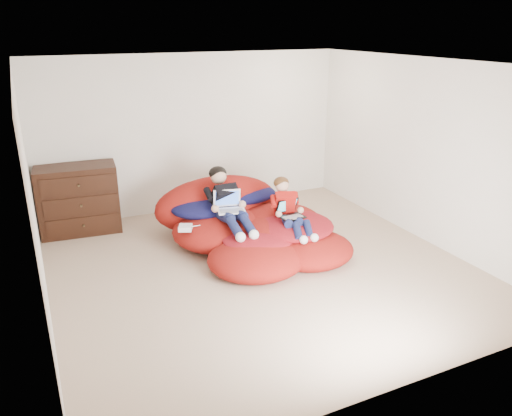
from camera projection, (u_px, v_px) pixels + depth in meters
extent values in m
cube|color=tan|center=(261.00, 277.00, 6.37)|extent=(5.10, 5.10, 0.25)
cube|color=silver|center=(194.00, 133.00, 8.02)|extent=(5.10, 0.02, 2.50)
cube|color=silver|center=(405.00, 258.00, 3.76)|extent=(5.10, 0.02, 2.50)
cube|color=silver|center=(31.00, 204.00, 4.90)|extent=(0.02, 5.10, 2.50)
cube|color=silver|center=(425.00, 152.00, 6.89)|extent=(0.02, 5.10, 2.50)
cube|color=white|center=(262.00, 63.00, 5.45)|extent=(5.10, 5.10, 0.02)
cube|color=black|center=(79.00, 199.00, 7.28)|extent=(1.16, 0.66, 1.00)
cube|color=black|center=(84.00, 225.00, 7.14)|extent=(1.00, 0.11, 0.24)
cylinder|color=#4C3F26|center=(84.00, 226.00, 7.12)|extent=(0.04, 0.06, 0.03)
cube|color=black|center=(81.00, 205.00, 7.03)|extent=(1.00, 0.11, 0.24)
cylinder|color=#4C3F26|center=(81.00, 206.00, 7.02)|extent=(0.04, 0.06, 0.03)
cube|color=black|center=(78.00, 185.00, 6.93)|extent=(1.00, 0.11, 0.24)
cylinder|color=#4C3F26|center=(79.00, 185.00, 6.91)|extent=(0.04, 0.06, 0.03)
ellipsoid|color=#A01812|center=(222.00, 229.00, 6.94)|extent=(1.40, 1.26, 0.50)
ellipsoid|color=#A01812|center=(276.00, 224.00, 7.18)|extent=(1.39, 1.35, 0.50)
ellipsoid|color=#A01812|center=(268.00, 238.00, 6.76)|extent=(1.51, 1.20, 0.48)
ellipsoid|color=#A01812|center=(257.00, 258.00, 6.27)|extent=(1.27, 1.16, 0.42)
ellipsoid|color=#A01812|center=(310.00, 249.00, 6.53)|extent=(1.18, 1.07, 0.38)
ellipsoid|color=#A01812|center=(217.00, 204.00, 7.39)|extent=(1.89, 0.84, 0.84)
ellipsoid|color=#131345|center=(208.00, 205.00, 7.09)|extent=(1.10, 0.90, 0.28)
ellipsoid|color=#131345|center=(245.00, 195.00, 7.42)|extent=(0.96, 0.67, 0.23)
ellipsoid|color=maroon|center=(292.00, 225.00, 6.77)|extent=(1.12, 1.12, 0.20)
ellipsoid|color=maroon|center=(259.00, 238.00, 6.45)|extent=(0.97, 0.87, 0.17)
ellipsoid|color=white|center=(197.00, 190.00, 7.32)|extent=(0.48, 0.30, 0.30)
cube|color=black|center=(223.00, 198.00, 6.84)|extent=(0.33, 0.43, 0.46)
sphere|color=tan|center=(218.00, 176.00, 6.87)|extent=(0.22, 0.22, 0.22)
ellipsoid|color=black|center=(218.00, 173.00, 6.88)|extent=(0.25, 0.23, 0.19)
cylinder|color=#151C44|center=(225.00, 217.00, 6.59)|extent=(0.16, 0.37, 0.20)
cylinder|color=#151C44|center=(235.00, 228.00, 6.33)|extent=(0.13, 0.35, 0.23)
sphere|color=white|center=(241.00, 237.00, 6.20)|extent=(0.13, 0.13, 0.13)
cylinder|color=#151C44|center=(238.00, 215.00, 6.66)|extent=(0.16, 0.37, 0.20)
cylinder|color=#151C44|center=(248.00, 225.00, 6.40)|extent=(0.13, 0.35, 0.23)
sphere|color=white|center=(254.00, 235.00, 6.27)|extent=(0.13, 0.13, 0.13)
cube|color=red|center=(285.00, 205.00, 6.76)|extent=(0.35, 0.37, 0.42)
sphere|color=tan|center=(282.00, 185.00, 6.74)|extent=(0.19, 0.19, 0.19)
ellipsoid|color=#452A12|center=(281.00, 183.00, 6.75)|extent=(0.21, 0.20, 0.16)
cylinder|color=#151C44|center=(287.00, 222.00, 6.58)|extent=(0.22, 0.33, 0.17)
cylinder|color=#151C44|center=(298.00, 232.00, 6.36)|extent=(0.19, 0.31, 0.20)
sphere|color=white|center=(304.00, 240.00, 6.25)|extent=(0.11, 0.11, 0.11)
cylinder|color=#151C44|center=(298.00, 221.00, 6.65)|extent=(0.22, 0.33, 0.17)
cylinder|color=#151C44|center=(308.00, 230.00, 6.42)|extent=(0.19, 0.31, 0.20)
sphere|color=white|center=(314.00, 238.00, 6.31)|extent=(0.11, 0.11, 0.11)
cube|color=white|center=(231.00, 211.00, 6.61)|extent=(0.41, 0.33, 0.01)
cube|color=gray|center=(232.00, 210.00, 6.60)|extent=(0.33, 0.21, 0.00)
cube|color=white|center=(227.00, 198.00, 6.70)|extent=(0.37, 0.14, 0.25)
cube|color=blue|center=(227.00, 198.00, 6.69)|extent=(0.32, 0.11, 0.20)
cube|color=black|center=(292.00, 217.00, 6.60)|extent=(0.33, 0.25, 0.01)
cube|color=gray|center=(293.00, 217.00, 6.59)|extent=(0.28, 0.14, 0.00)
cube|color=black|center=(287.00, 206.00, 6.69)|extent=(0.32, 0.12, 0.21)
cube|color=#4FA5BA|center=(287.00, 206.00, 6.69)|extent=(0.28, 0.09, 0.17)
cube|color=white|center=(185.00, 228.00, 6.48)|extent=(0.22, 0.22, 0.06)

